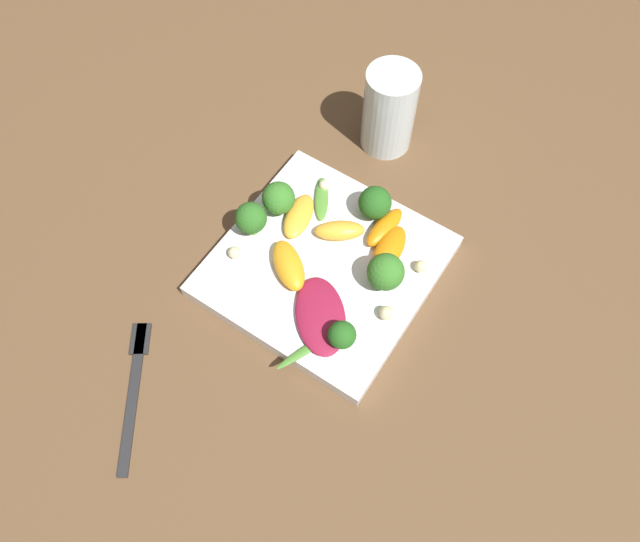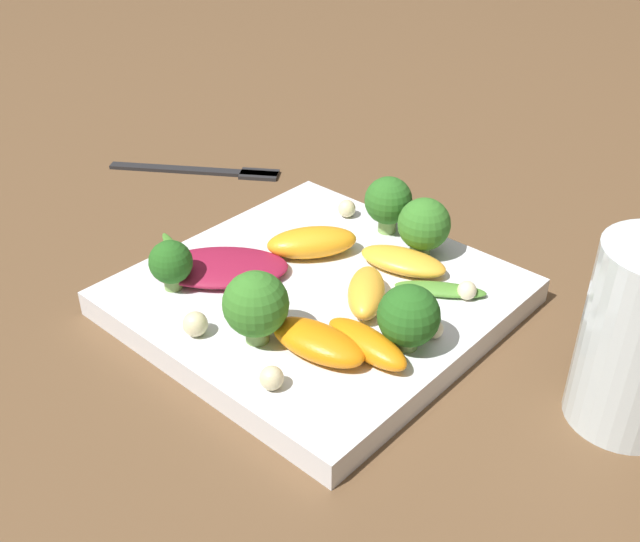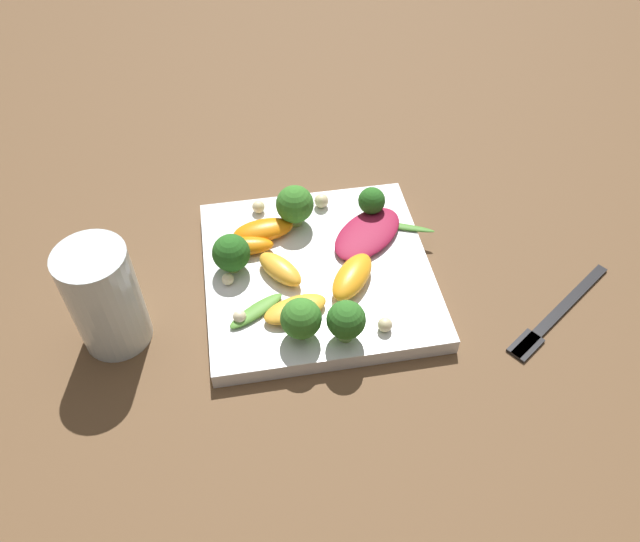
# 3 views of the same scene
# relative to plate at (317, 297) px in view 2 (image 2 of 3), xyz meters

# --- Properties ---
(ground_plane) EXTENTS (2.40, 2.40, 0.00)m
(ground_plane) POSITION_rel_plate_xyz_m (0.00, 0.00, -0.01)
(ground_plane) COLOR brown
(plate) EXTENTS (0.24, 0.24, 0.02)m
(plate) POSITION_rel_plate_xyz_m (0.00, 0.00, 0.00)
(plate) COLOR white
(plate) RESTS_ON ground_plane
(fork) EXTENTS (0.11, 0.15, 0.01)m
(fork) POSITION_rel_plate_xyz_m (0.10, 0.23, -0.01)
(fork) COLOR #262628
(fork) RESTS_ON ground_plane
(radicchio_leaf_0) EXTENTS (0.11, 0.11, 0.01)m
(radicchio_leaf_0) POSITION_rel_plate_xyz_m (-0.04, 0.06, 0.02)
(radicchio_leaf_0) COLOR maroon
(radicchio_leaf_0) RESTS_ON plate
(orange_segment_0) EXTENTS (0.06, 0.06, 0.02)m
(orange_segment_0) POSITION_rel_plate_xyz_m (0.01, -0.04, 0.02)
(orange_segment_0) COLOR #FCAD33
(orange_segment_0) RESTS_ON plate
(orange_segment_1) EXTENTS (0.05, 0.07, 0.01)m
(orange_segment_1) POSITION_rel_plate_xyz_m (0.06, -0.03, 0.02)
(orange_segment_1) COLOR #FCAD33
(orange_segment_1) RESTS_ON plate
(orange_segment_2) EXTENTS (0.04, 0.07, 0.02)m
(orange_segment_2) POSITION_rel_plate_xyz_m (-0.06, -0.05, 0.02)
(orange_segment_2) COLOR orange
(orange_segment_2) RESTS_ON plate
(orange_segment_3) EXTENTS (0.07, 0.07, 0.02)m
(orange_segment_3) POSITION_rel_plate_xyz_m (0.03, 0.03, 0.02)
(orange_segment_3) COLOR orange
(orange_segment_3) RESTS_ON plate
(orange_segment_4) EXTENTS (0.03, 0.07, 0.02)m
(orange_segment_4) POSITION_rel_plate_xyz_m (-0.04, -0.07, 0.02)
(orange_segment_4) COLOR orange
(orange_segment_4) RESTS_ON plate
(broccoli_floret_0) EXTENTS (0.04, 0.04, 0.05)m
(broccoli_floret_0) POSITION_rel_plate_xyz_m (0.09, -0.03, 0.04)
(broccoli_floret_0) COLOR #7A9E51
(broccoli_floret_0) RESTS_ON plate
(broccoli_floret_1) EXTENTS (0.04, 0.04, 0.05)m
(broccoli_floret_1) POSITION_rel_plate_xyz_m (0.10, 0.01, 0.04)
(broccoli_floret_1) COLOR #84AD5B
(broccoli_floret_1) RESTS_ON plate
(broccoli_floret_2) EXTENTS (0.03, 0.03, 0.04)m
(broccoli_floret_2) POSITION_rel_plate_xyz_m (-0.07, 0.07, 0.03)
(broccoli_floret_2) COLOR #7A9E51
(broccoli_floret_2) RESTS_ON plate
(broccoli_floret_3) EXTENTS (0.04, 0.04, 0.04)m
(broccoli_floret_3) POSITION_rel_plate_xyz_m (-0.01, -0.09, 0.03)
(broccoli_floret_3) COLOR #7A9E51
(broccoli_floret_3) RESTS_ON plate
(broccoli_floret_4) EXTENTS (0.04, 0.04, 0.05)m
(broccoli_floret_4) POSITION_rel_plate_xyz_m (-0.07, -0.01, 0.04)
(broccoli_floret_4) COLOR #7A9E51
(broccoli_floret_4) RESTS_ON plate
(arugula_sprig_0) EXTENTS (0.04, 0.08, 0.00)m
(arugula_sprig_0) POSITION_rel_plate_xyz_m (-0.04, 0.10, 0.01)
(arugula_sprig_0) COLOR #47842D
(arugula_sprig_0) RESTS_ON plate
(arugula_sprig_1) EXTENTS (0.05, 0.06, 0.01)m
(arugula_sprig_1) POSITION_rel_plate_xyz_m (0.05, -0.07, 0.01)
(arugula_sprig_1) COLOR #518E33
(arugula_sprig_1) RESTS_ON plate
(macadamia_nut_0) EXTENTS (0.01, 0.01, 0.01)m
(macadamia_nut_0) POSITION_rel_plate_xyz_m (0.09, 0.05, 0.02)
(macadamia_nut_0) COLOR beige
(macadamia_nut_0) RESTS_ON plate
(macadamia_nut_1) EXTENTS (0.01, 0.01, 0.01)m
(macadamia_nut_1) POSITION_rel_plate_xyz_m (-0.10, -0.05, 0.02)
(macadamia_nut_1) COLOR beige
(macadamia_nut_1) RESTS_ON plate
(macadamia_nut_2) EXTENTS (0.01, 0.01, 0.01)m
(macadamia_nut_2) POSITION_rel_plate_xyz_m (0.06, -0.09, 0.02)
(macadamia_nut_2) COLOR beige
(macadamia_nut_2) RESTS_ON plate
(macadamia_nut_3) EXTENTS (0.02, 0.02, 0.02)m
(macadamia_nut_3) POSITION_rel_plate_xyz_m (-0.09, 0.02, 0.02)
(macadamia_nut_3) COLOR beige
(macadamia_nut_3) RESTS_ON plate
(macadamia_nut_4) EXTENTS (0.01, 0.01, 0.01)m
(macadamia_nut_4) POSITION_rel_plate_xyz_m (0.01, -0.10, 0.02)
(macadamia_nut_4) COLOR beige
(macadamia_nut_4) RESTS_ON plate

